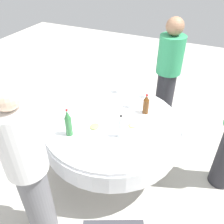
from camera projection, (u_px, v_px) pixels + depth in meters
The scene contains 15 objects.
ground_plane at pixel (112, 165), 3.10m from camera, with size 10.00×10.00×0.00m, color #B7B2A8.
dining_table at pixel (112, 130), 2.75m from camera, with size 1.55×1.55×0.74m.
bottle_green_front at pixel (68, 123), 2.39m from camera, with size 0.07×0.07×0.32m.
bottle_clear_east at pixel (121, 127), 2.38m from camera, with size 0.06×0.06×0.27m.
bottle_brown_rear at pixel (146, 105), 2.72m from camera, with size 0.07×0.07×0.25m.
wine_glass_right at pixel (147, 90), 2.99m from camera, with size 0.06×0.06×0.15m.
wine_glass_mid at pixel (119, 85), 3.08m from camera, with size 0.07×0.07×0.16m.
wine_glass_south at pixel (132, 99), 2.81m from camera, with size 0.06×0.06×0.16m.
plate_far at pixel (133, 126), 2.57m from camera, with size 0.24×0.24×0.04m.
plate_inner at pixel (108, 113), 2.77m from camera, with size 0.25×0.25×0.02m.
plate_outer at pixel (102, 95), 3.09m from camera, with size 0.24×0.24×0.02m.
plate_north at pixel (95, 127), 2.55m from camera, with size 0.25×0.25×0.04m.
spoon_east at pixel (78, 99), 3.02m from camera, with size 0.18×0.02×0.01m, color silver.
person_front at pixel (168, 75), 3.31m from camera, with size 0.34×0.34×1.63m.
person_rear at pixel (27, 166), 1.93m from camera, with size 0.34×0.34×1.69m.
Camera 1 is at (-1.92, -0.87, 2.38)m, focal length 38.26 mm.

